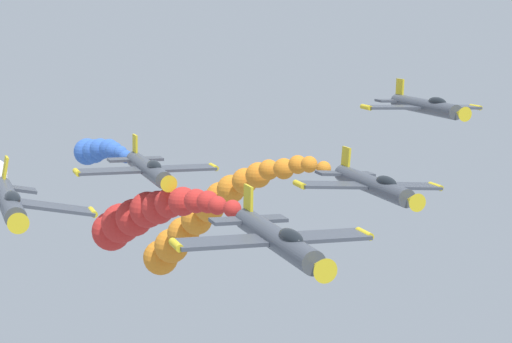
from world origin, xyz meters
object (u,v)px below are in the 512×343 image
object	(u,v)px
airplane_right_inner	(9,201)
airplane_left_outer	(149,169)
airplane_right_outer	(426,106)
airplane_left_inner	(374,185)
airplane_lead	(278,239)

from	to	relation	value
airplane_right_inner	airplane_left_outer	bearing A→B (deg)	-134.37
airplane_left_outer	airplane_right_outer	distance (m)	21.83
airplane_left_inner	airplane_right_inner	bearing A→B (deg)	1.91
airplane_left_outer	airplane_left_inner	bearing A→B (deg)	141.96
airplane_right_inner	airplane_right_outer	world-z (taller)	airplane_right_outer
airplane_left_outer	airplane_lead	bearing A→B (deg)	93.26
airplane_lead	airplane_left_inner	bearing A→B (deg)	-131.55
airplane_left_inner	airplane_right_inner	size ratio (longest dim) A/B	1.00
airplane_left_inner	airplane_right_outer	distance (m)	15.25
airplane_right_outer	airplane_left_outer	bearing A→B (deg)	5.44
airplane_lead	airplane_left_outer	world-z (taller)	airplane_lead
airplane_left_inner	airplane_right_outer	size ratio (longest dim) A/B	1.00
airplane_right_inner	airplane_left_outer	distance (m)	13.95
airplane_right_inner	airplane_right_outer	distance (m)	33.59
airplane_lead	airplane_right_outer	world-z (taller)	airplane_right_outer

